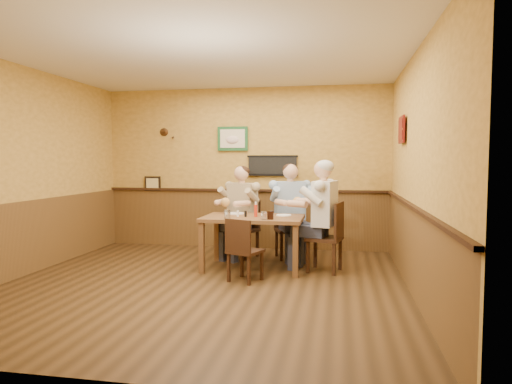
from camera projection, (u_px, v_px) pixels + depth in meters
room at (216, 149)px, 5.68m from camera, size 5.02×5.03×2.81m
dining_table at (253, 223)px, 6.45m from camera, size 1.40×0.90×0.75m
chair_back_left at (242, 229)px, 7.24m from camera, size 0.55×0.55×0.91m
chair_back_right at (290, 229)px, 7.17m from camera, size 0.56×0.56×0.93m
chair_right_end at (324, 237)px, 6.31m from camera, size 0.54×0.54×0.97m
chair_near_side at (245, 250)px, 5.80m from camera, size 0.49×0.49×0.81m
diner_tan_shirt at (242, 216)px, 7.23m from camera, size 0.79×0.79×1.30m
diner_blue_polo at (290, 216)px, 7.16m from camera, size 0.79×0.79×1.34m
diner_white_elder at (325, 222)px, 6.30m from camera, size 0.77×0.77×1.39m
water_glass_left at (227, 214)px, 6.17m from camera, size 0.11×0.11×0.13m
water_glass_mid at (264, 216)px, 6.08m from camera, size 0.08×0.08×0.11m
cola_tumbler at (270, 215)px, 6.12m from camera, size 0.11×0.11×0.11m
hot_sauce_bottle at (256, 210)px, 6.40m from camera, size 0.06×0.06×0.19m
salt_shaker at (238, 214)px, 6.43m from camera, size 0.04×0.04×0.08m
pepper_shaker at (246, 214)px, 6.39m from camera, size 0.04×0.04×0.08m
plate_far_left at (236, 213)px, 6.74m from camera, size 0.27×0.27×0.02m
plate_far_right at (284, 215)px, 6.52m from camera, size 0.28×0.28×0.01m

